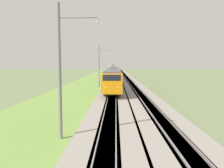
{
  "coord_description": "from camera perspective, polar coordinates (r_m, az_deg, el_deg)",
  "views": [
    {
      "loc": [
        -4.69,
        -0.52,
        4.85
      ],
      "look_at": [
        24.64,
        0.0,
        2.15
      ],
      "focal_mm": 35.0,
      "sensor_mm": 36.0,
      "label": 1
    }
  ],
  "objects": [
    {
      "name": "track_adjacent",
      "position": [
        55.02,
        4.87,
        0.36
      ],
      "size": [
        240.0,
        1.57,
        0.45
      ],
      "color": "#4C4238",
      "rests_on": "ground"
    },
    {
      "name": "catenary_mast_near",
      "position": [
        13.9,
        -13.32,
        3.33
      ],
      "size": [
        0.22,
        2.56,
        8.55
      ],
      "color": "slate",
      "rests_on": "ground"
    },
    {
      "name": "grass_verge",
      "position": [
        55.26,
        -5.58,
        0.27
      ],
      "size": [
        240.0,
        10.61,
        0.12
      ],
      "color": "olive",
      "rests_on": "ground"
    },
    {
      "name": "track_main",
      "position": [
        54.89,
        0.47,
        0.37
      ],
      "size": [
        240.0,
        1.57,
        0.45
      ],
      "color": "#4C4238",
      "rests_on": "ground"
    },
    {
      "name": "passenger_train",
      "position": [
        60.15,
        0.52,
        2.82
      ],
      "size": [
        65.0,
        2.88,
        4.89
      ],
      "rotation": [
        0.0,
        0.0,
        3.14
      ],
      "color": "orange",
      "rests_on": "ground"
    },
    {
      "name": "ballast_adjacent",
      "position": [
        55.02,
        4.87,
        0.35
      ],
      "size": [
        240.0,
        4.4,
        0.3
      ],
      "color": "gray",
      "rests_on": "ground"
    },
    {
      "name": "ballast_main",
      "position": [
        54.89,
        0.47,
        0.36
      ],
      "size": [
        240.0,
        4.4,
        0.3
      ],
      "color": "gray",
      "rests_on": "ground"
    },
    {
      "name": "catenary_mast_mid",
      "position": [
        45.13,
        -3.37,
        4.72
      ],
      "size": [
        0.22,
        2.56,
        8.56
      ],
      "color": "slate",
      "rests_on": "ground"
    }
  ]
}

